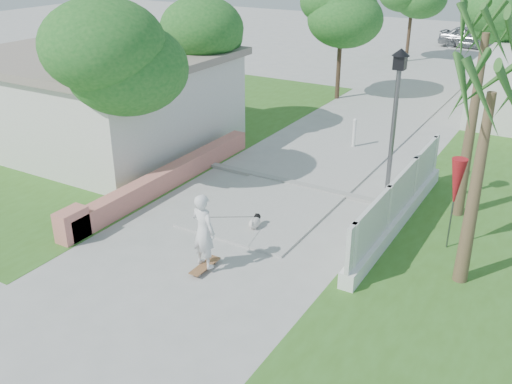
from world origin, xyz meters
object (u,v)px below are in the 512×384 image
Objects in this scene: patio_umbrella at (456,184)px; skateboarder at (218,223)px; dog at (255,222)px; street_lamp at (393,128)px; bollard at (354,132)px; parked_car at (473,37)px.

patio_umbrella is 0.80× the size of skateboarder.
patio_umbrella is 4.96m from dog.
street_lamp is 4.07× the size of bollard.
skateboarder is at bearing -102.32° from dog.
bollard is at bearing 129.91° from patio_umbrella.
street_lamp is 1.93× the size of patio_umbrella.
bollard is 0.38× the size of skateboarder.
skateboarder is at bearing -171.46° from parked_car.
street_lamp is 27.04m from parked_car.
skateboarder is 5.03× the size of dog.
parked_car is at bearing -77.02° from skateboarder.
street_lamp is 7.77× the size of dog.
bollard is 7.07m from dog.
skateboarder is 0.68× the size of parked_car.
street_lamp reaches higher than patio_umbrella.
bollard reaches higher than dog.
patio_umbrella is at bearing -27.76° from street_lamp.
parked_car is (-0.58, 30.92, -0.13)m from skateboarder.
patio_umbrella is (1.90, -1.00, -0.74)m from street_lamp.
parked_car is at bearing 91.33° from bollard.
parked_car is (-0.65, 29.35, 0.51)m from dog.
street_lamp is 5.14m from skateboarder.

